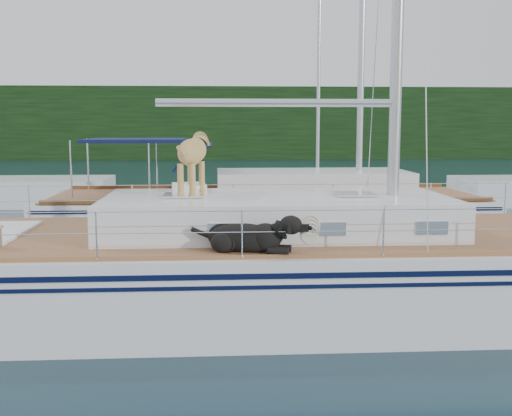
{
  "coord_description": "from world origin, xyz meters",
  "views": [
    {
      "loc": [
        -0.13,
        -9.66,
        2.89
      ],
      "look_at": [
        0.5,
        0.2,
        1.6
      ],
      "focal_mm": 45.0,
      "sensor_mm": 36.0,
      "label": 1
    }
  ],
  "objects": [
    {
      "name": "bg_boat_center",
      "position": [
        4.0,
        16.0,
        0.45
      ],
      "size": [
        7.2,
        3.0,
        11.65
      ],
      "color": "white",
      "rests_on": "ground"
    },
    {
      "name": "main_sailboat",
      "position": [
        0.09,
        -0.0,
        0.68
      ],
      "size": [
        12.0,
        3.8,
        14.01
      ],
      "color": "white",
      "rests_on": "ground"
    },
    {
      "name": "ground",
      "position": [
        0.0,
        0.0,
        0.0
      ],
      "size": [
        120.0,
        120.0,
        0.0
      ],
      "primitive_type": "plane",
      "color": "black",
      "rests_on": "ground"
    },
    {
      "name": "neighbor_sailboat",
      "position": [
        1.24,
        6.45,
        0.63
      ],
      "size": [
        11.0,
        3.5,
        13.3
      ],
      "color": "white",
      "rests_on": "ground"
    },
    {
      "name": "tree_line",
      "position": [
        0.0,
        45.0,
        3.0
      ],
      "size": [
        90.0,
        3.0,
        6.0
      ],
      "primitive_type": "cube",
      "color": "black",
      "rests_on": "ground"
    },
    {
      "name": "shore_bank",
      "position": [
        0.0,
        46.2,
        0.6
      ],
      "size": [
        92.0,
        1.0,
        1.2
      ],
      "primitive_type": "cube",
      "color": "#595147",
      "rests_on": "ground"
    }
  ]
}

